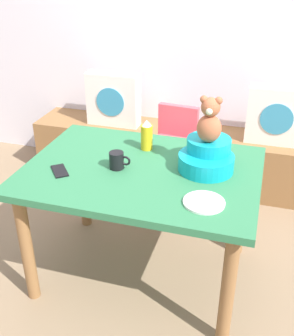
{
  "coord_description": "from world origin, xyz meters",
  "views": [
    {
      "loc": [
        0.6,
        -1.9,
        1.81
      ],
      "look_at": [
        0.0,
        0.1,
        0.69
      ],
      "focal_mm": 44.26,
      "sensor_mm": 36.0,
      "label": 1
    }
  ],
  "objects_px": {
    "ketchup_bottle": "(147,136)",
    "infant_seat_teal": "(207,156)",
    "pillow_floral_right": "(277,116)",
    "coffee_mug": "(117,160)",
    "pillow_floral_left": "(113,99)",
    "dining_table": "(142,184)",
    "book_stack": "(191,128)",
    "cell_phone": "(60,171)",
    "highchair": "(172,146)",
    "dinner_plate_near": "(204,202)",
    "teddy_bear": "(210,121)"
  },
  "relations": [
    {
      "from": "book_stack",
      "to": "highchair",
      "type": "bearing_deg",
      "value": -97.71
    },
    {
      "from": "pillow_floral_right",
      "to": "dining_table",
      "type": "bearing_deg",
      "value": -120.23
    },
    {
      "from": "highchair",
      "to": "teddy_bear",
      "type": "relative_size",
      "value": 3.16
    },
    {
      "from": "pillow_floral_right",
      "to": "coffee_mug",
      "type": "distance_m",
      "value": 1.48
    },
    {
      "from": "pillow_floral_left",
      "to": "book_stack",
      "type": "bearing_deg",
      "value": 1.79
    },
    {
      "from": "dining_table",
      "to": "highchair",
      "type": "distance_m",
      "value": 0.79
    },
    {
      "from": "pillow_floral_right",
      "to": "ketchup_bottle",
      "type": "xyz_separation_m",
      "value": [
        -0.74,
        -0.95,
        0.15
      ]
    },
    {
      "from": "dinner_plate_near",
      "to": "highchair",
      "type": "bearing_deg",
      "value": 111.23
    },
    {
      "from": "ketchup_bottle",
      "to": "coffee_mug",
      "type": "height_order",
      "value": "ketchup_bottle"
    },
    {
      "from": "pillow_floral_left",
      "to": "cell_phone",
      "type": "xyz_separation_m",
      "value": [
        0.21,
        -1.36,
        0.06
      ]
    },
    {
      "from": "ketchup_bottle",
      "to": "highchair",
      "type": "bearing_deg",
      "value": 86.68
    },
    {
      "from": "coffee_mug",
      "to": "dinner_plate_near",
      "type": "distance_m",
      "value": 0.56
    },
    {
      "from": "pillow_floral_right",
      "to": "cell_phone",
      "type": "distance_m",
      "value": 1.75
    },
    {
      "from": "pillow_floral_right",
      "to": "coffee_mug",
      "type": "height_order",
      "value": "pillow_floral_right"
    },
    {
      "from": "ketchup_bottle",
      "to": "cell_phone",
      "type": "height_order",
      "value": "ketchup_bottle"
    },
    {
      "from": "book_stack",
      "to": "cell_phone",
      "type": "distance_m",
      "value": 1.47
    },
    {
      "from": "dining_table",
      "to": "coffee_mug",
      "type": "bearing_deg",
      "value": -164.13
    },
    {
      "from": "pillow_floral_left",
      "to": "infant_seat_teal",
      "type": "bearing_deg",
      "value": -48.68
    },
    {
      "from": "book_stack",
      "to": "ketchup_bottle",
      "type": "bearing_deg",
      "value": -95.3
    },
    {
      "from": "book_stack",
      "to": "dining_table",
      "type": "bearing_deg",
      "value": -92.16
    },
    {
      "from": "coffee_mug",
      "to": "teddy_bear",
      "type": "bearing_deg",
      "value": 16.55
    },
    {
      "from": "book_stack",
      "to": "dinner_plate_near",
      "type": "height_order",
      "value": "dinner_plate_near"
    },
    {
      "from": "dinner_plate_near",
      "to": "book_stack",
      "type": "bearing_deg",
      "value": 103.08
    },
    {
      "from": "pillow_floral_left",
      "to": "dining_table",
      "type": "height_order",
      "value": "pillow_floral_left"
    },
    {
      "from": "dining_table",
      "to": "coffee_mug",
      "type": "xyz_separation_m",
      "value": [
        -0.13,
        -0.04,
        0.15
      ]
    },
    {
      "from": "book_stack",
      "to": "coffee_mug",
      "type": "distance_m",
      "value": 1.3
    },
    {
      "from": "dining_table",
      "to": "cell_phone",
      "type": "distance_m",
      "value": 0.46
    },
    {
      "from": "dinner_plate_near",
      "to": "coffee_mug",
      "type": "bearing_deg",
      "value": 157.51
    },
    {
      "from": "coffee_mug",
      "to": "pillow_floral_left",
      "type": "bearing_deg",
      "value": 111.88
    },
    {
      "from": "infant_seat_teal",
      "to": "teddy_bear",
      "type": "distance_m",
      "value": 0.21
    },
    {
      "from": "pillow_floral_right",
      "to": "highchair",
      "type": "xyz_separation_m",
      "value": [
        -0.71,
        -0.42,
        -0.16
      ]
    },
    {
      "from": "highchair",
      "to": "cell_phone",
      "type": "distance_m",
      "value": 1.05
    },
    {
      "from": "dining_table",
      "to": "cell_phone",
      "type": "relative_size",
      "value": 8.87
    },
    {
      "from": "pillow_floral_right",
      "to": "cell_phone",
      "type": "bearing_deg",
      "value": -129.26
    },
    {
      "from": "infant_seat_teal",
      "to": "highchair",
      "type": "bearing_deg",
      "value": 117.4
    },
    {
      "from": "highchair",
      "to": "cell_phone",
      "type": "xyz_separation_m",
      "value": [
        -0.4,
        -0.94,
        0.22
      ]
    },
    {
      "from": "teddy_bear",
      "to": "dinner_plate_near",
      "type": "xyz_separation_m",
      "value": [
        0.05,
        -0.35,
        -0.27
      ]
    },
    {
      "from": "infant_seat_teal",
      "to": "book_stack",
      "type": "bearing_deg",
      "value": 104.67
    },
    {
      "from": "ketchup_bottle",
      "to": "teddy_bear",
      "type": "bearing_deg",
      "value": -20.23
    },
    {
      "from": "pillow_floral_left",
      "to": "pillow_floral_right",
      "type": "height_order",
      "value": "same"
    },
    {
      "from": "pillow_floral_right",
      "to": "dinner_plate_near",
      "type": "relative_size",
      "value": 2.2
    },
    {
      "from": "pillow_floral_right",
      "to": "infant_seat_teal",
      "type": "relative_size",
      "value": 1.33
    },
    {
      "from": "cell_phone",
      "to": "ketchup_bottle",
      "type": "bearing_deg",
      "value": 8.32
    },
    {
      "from": "pillow_floral_right",
      "to": "teddy_bear",
      "type": "distance_m",
      "value": 1.2
    },
    {
      "from": "book_stack",
      "to": "infant_seat_teal",
      "type": "xyz_separation_m",
      "value": [
        0.29,
        -1.11,
        0.32
      ]
    },
    {
      "from": "ketchup_bottle",
      "to": "infant_seat_teal",
      "type": "bearing_deg",
      "value": -20.16
    },
    {
      "from": "pillow_floral_left",
      "to": "ketchup_bottle",
      "type": "bearing_deg",
      "value": -58.71
    },
    {
      "from": "highchair",
      "to": "teddy_bear",
      "type": "height_order",
      "value": "teddy_bear"
    },
    {
      "from": "pillow_floral_right",
      "to": "coffee_mug",
      "type": "xyz_separation_m",
      "value": [
        -0.82,
        -1.23,
        0.11
      ]
    },
    {
      "from": "dining_table",
      "to": "coffee_mug",
      "type": "height_order",
      "value": "coffee_mug"
    }
  ]
}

